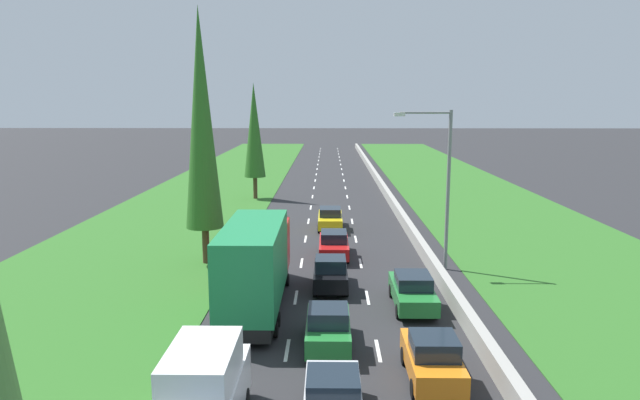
% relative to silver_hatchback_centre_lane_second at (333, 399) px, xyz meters
% --- Properties ---
extents(ground_plane, '(300.00, 300.00, 0.00)m').
position_rel_silver_hatchback_centre_lane_second_xyz_m(ground_plane, '(0.03, 44.11, -0.84)').
color(ground_plane, '#28282B').
rests_on(ground_plane, ground).
extents(grass_verge_left, '(14.00, 140.00, 0.04)m').
position_rel_silver_hatchback_centre_lane_second_xyz_m(grass_verge_left, '(-12.62, 44.11, -0.82)').
color(grass_verge_left, '#2D6623').
rests_on(grass_verge_left, ground).
extents(grass_verge_right, '(14.00, 140.00, 0.04)m').
position_rel_silver_hatchback_centre_lane_second_xyz_m(grass_verge_right, '(14.38, 44.11, -0.82)').
color(grass_verge_right, '#2D6623').
rests_on(grass_verge_right, ground).
extents(median_barrier, '(0.44, 120.00, 0.85)m').
position_rel_silver_hatchback_centre_lane_second_xyz_m(median_barrier, '(5.73, 44.11, -0.41)').
color(median_barrier, '#9E9B93').
rests_on(median_barrier, ground).
extents(lane_markings, '(3.64, 116.00, 0.01)m').
position_rel_silver_hatchback_centre_lane_second_xyz_m(lane_markings, '(0.03, 44.11, -0.83)').
color(lane_markings, white).
rests_on(lane_markings, ground).
extents(silver_hatchback_centre_lane_second, '(1.74, 3.90, 1.72)m').
position_rel_silver_hatchback_centre_lane_second_xyz_m(silver_hatchback_centre_lane_second, '(0.00, 0.00, 0.00)').
color(silver_hatchback_centre_lane_second, silver).
rests_on(silver_hatchback_centre_lane_second, ground).
extents(green_hatchback_centre_lane, '(1.74, 3.90, 1.72)m').
position_rel_silver_hatchback_centre_lane_second_xyz_m(green_hatchback_centre_lane, '(-0.14, 5.37, 0.00)').
color(green_hatchback_centre_lane, '#237A33').
rests_on(green_hatchback_centre_lane, ground).
extents(black_hatchback_centre_lane, '(1.74, 3.90, 1.72)m').
position_rel_silver_hatchback_centre_lane_second_xyz_m(black_hatchback_centre_lane, '(-0.02, 12.41, 0.00)').
color(black_hatchback_centre_lane, black).
rests_on(black_hatchback_centre_lane, ground).
extents(orange_hatchback_right_lane, '(1.74, 3.90, 1.72)m').
position_rel_silver_hatchback_centre_lane_second_xyz_m(orange_hatchback_right_lane, '(3.40, 2.73, 0.00)').
color(orange_hatchback_right_lane, orange).
rests_on(orange_hatchback_right_lane, ground).
extents(red_sedan_centre_lane, '(1.82, 4.50, 1.64)m').
position_rel_silver_hatchback_centre_lane_second_xyz_m(red_sedan_centre_lane, '(0.21, 18.47, -0.02)').
color(red_sedan_centre_lane, red).
rests_on(red_sedan_centre_lane, ground).
extents(white_van_left_lane, '(1.96, 4.90, 2.82)m').
position_rel_silver_hatchback_centre_lane_second_xyz_m(white_van_left_lane, '(-3.60, -0.72, 0.56)').
color(white_van_left_lane, white).
rests_on(white_van_left_lane, ground).
extents(yellow_sedan_centre_lane, '(1.82, 4.50, 1.64)m').
position_rel_silver_hatchback_centre_lane_second_xyz_m(yellow_sedan_centre_lane, '(0.01, 26.39, -0.02)').
color(yellow_sedan_centre_lane, yellow).
rests_on(yellow_sedan_centre_lane, ground).
extents(green_box_truck_left_lane, '(2.46, 9.40, 4.18)m').
position_rel_silver_hatchback_centre_lane_second_xyz_m(green_box_truck_left_lane, '(-3.41, 9.42, 1.35)').
color(green_box_truck_left_lane, black).
rests_on(green_box_truck_left_lane, ground).
extents(green_sedan_right_lane, '(1.82, 4.50, 1.64)m').
position_rel_silver_hatchback_centre_lane_second_xyz_m(green_sedan_right_lane, '(3.77, 9.82, -0.02)').
color(green_sedan_right_lane, '#237A33').
rests_on(green_sedan_right_lane, ground).
extents(poplar_tree_second, '(2.17, 2.17, 14.74)m').
position_rel_silver_hatchback_centre_lane_second_xyz_m(poplar_tree_second, '(-7.35, 17.02, 7.59)').
color(poplar_tree_second, '#4C3823').
rests_on(poplar_tree_second, ground).
extents(poplar_tree_third, '(2.08, 2.08, 11.29)m').
position_rel_silver_hatchback_centre_lane_second_xyz_m(poplar_tree_third, '(-7.31, 39.79, 5.86)').
color(poplar_tree_third, '#4C3823').
rests_on(poplar_tree_third, ground).
extents(street_light_mast, '(3.20, 0.28, 9.00)m').
position_rel_silver_hatchback_centre_lane_second_xyz_m(street_light_mast, '(6.20, 15.99, 4.40)').
color(street_light_mast, gray).
rests_on(street_light_mast, ground).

